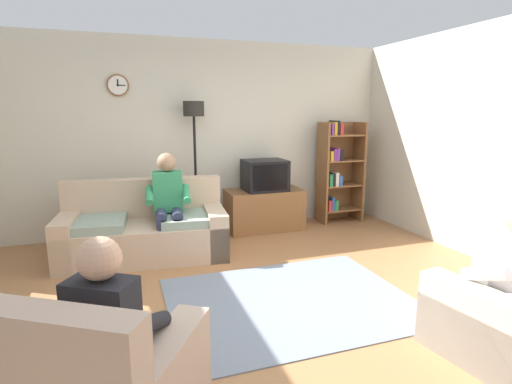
% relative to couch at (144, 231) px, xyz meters
% --- Properties ---
extents(ground_plane, '(12.00, 12.00, 0.00)m').
position_rel_couch_xyz_m(ground_plane, '(0.90, -1.66, -0.31)').
color(ground_plane, '#9E6B42').
extents(back_wall_assembly, '(6.20, 0.17, 2.70)m').
position_rel_couch_xyz_m(back_wall_assembly, '(0.90, 1.00, 1.04)').
color(back_wall_assembly, beige).
rests_on(back_wall_assembly, ground_plane).
extents(couch, '(1.98, 1.06, 0.90)m').
position_rel_couch_xyz_m(couch, '(0.00, 0.00, 0.00)').
color(couch, tan).
rests_on(couch, ground_plane).
extents(tv_stand, '(1.10, 0.56, 0.59)m').
position_rel_couch_xyz_m(tv_stand, '(1.74, 0.59, -0.02)').
color(tv_stand, brown).
rests_on(tv_stand, ground_plane).
extents(tv, '(0.60, 0.49, 0.44)m').
position_rel_couch_xyz_m(tv, '(1.74, 0.57, 0.50)').
color(tv, black).
rests_on(tv, tv_stand).
extents(bookshelf, '(0.68, 0.36, 1.58)m').
position_rel_couch_xyz_m(bookshelf, '(2.98, 0.66, 0.50)').
color(bookshelf, brown).
rests_on(bookshelf, ground_plane).
extents(floor_lamp, '(0.28, 0.28, 1.85)m').
position_rel_couch_xyz_m(floor_lamp, '(0.76, 0.69, 1.14)').
color(floor_lamp, black).
rests_on(floor_lamp, ground_plane).
extents(armchair_near_bookshelf, '(0.93, 0.99, 0.90)m').
position_rel_couch_xyz_m(armchair_near_bookshelf, '(2.29, -2.94, -0.02)').
color(armchair_near_bookshelf, '#BCAD99').
rests_on(armchair_near_bookshelf, ground_plane).
extents(area_rug, '(2.20, 1.70, 0.01)m').
position_rel_couch_xyz_m(area_rug, '(1.18, -1.64, -0.31)').
color(area_rug, slate).
rests_on(area_rug, ground_plane).
extents(person_on_couch, '(0.54, 0.56, 1.24)m').
position_rel_couch_xyz_m(person_on_couch, '(0.28, -0.11, 0.39)').
color(person_on_couch, '#338C59').
rests_on(person_on_couch, ground_plane).
extents(person_in_left_armchair, '(0.61, 0.64, 1.12)m').
position_rel_couch_xyz_m(person_in_left_armchair, '(-0.31, -2.68, 0.29)').
color(person_in_left_armchair, black).
rests_on(person_in_left_armchair, ground_plane).
extents(person_in_right_armchair, '(0.55, 0.58, 1.12)m').
position_rel_couch_xyz_m(person_in_right_armchair, '(2.27, -2.85, 0.29)').
color(person_in_right_armchair, silver).
rests_on(person_in_right_armchair, ground_plane).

